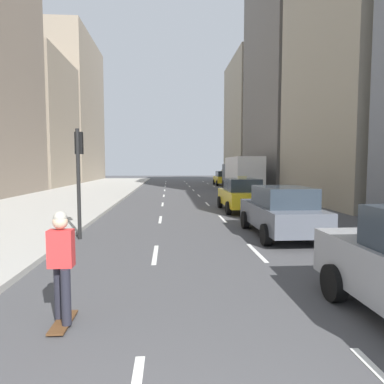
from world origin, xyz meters
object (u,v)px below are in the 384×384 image
(taxi_lead, at_px, (241,195))
(skateboarder, at_px, (61,263))
(taxi_second, at_px, (223,178))
(traffic_light_pole, at_px, (79,166))
(box_truck, at_px, (241,173))
(sedan_black_near, at_px, (281,211))

(taxi_lead, xyz_separation_m, skateboarder, (-5.44, -12.63, 0.08))
(taxi_second, bearing_deg, traffic_light_pole, -107.81)
(traffic_light_pole, bearing_deg, box_truck, 63.71)
(taxi_second, relative_size, skateboarder, 2.52)
(sedan_black_near, relative_size, box_truck, 0.54)
(taxi_second, bearing_deg, sedan_black_near, -95.37)
(sedan_black_near, distance_m, box_truck, 19.62)
(taxi_lead, height_order, traffic_light_pole, traffic_light_pole)
(skateboarder, bearing_deg, sedan_black_near, 48.82)
(taxi_second, xyz_separation_m, traffic_light_pole, (-9.55, -29.73, 1.53))
(sedan_black_near, xyz_separation_m, traffic_light_pole, (-6.75, 0.06, 1.54))
(sedan_black_near, distance_m, traffic_light_pole, 6.92)
(box_truck, distance_m, skateboarder, 26.92)
(taxi_second, height_order, skateboarder, taxi_second)
(taxi_lead, xyz_separation_m, sedan_black_near, (0.00, -6.41, -0.01))
(taxi_second, bearing_deg, box_truck, -90.00)
(taxi_lead, bearing_deg, sedan_black_near, -90.00)
(box_truck, bearing_deg, taxi_second, 90.00)
(sedan_black_near, bearing_deg, traffic_light_pole, 179.45)
(taxi_lead, bearing_deg, box_truck, 77.84)
(taxi_lead, height_order, sedan_black_near, taxi_lead)
(taxi_second, bearing_deg, taxi_lead, -96.83)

